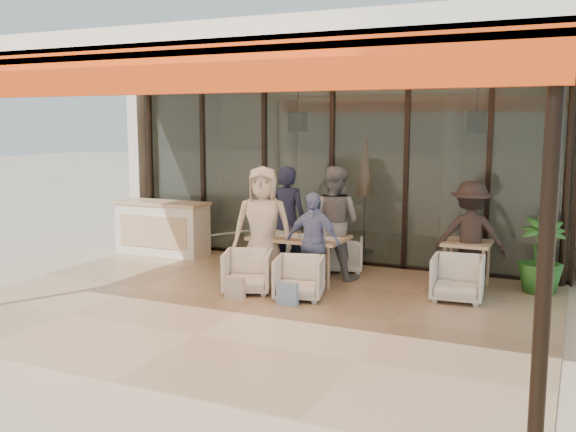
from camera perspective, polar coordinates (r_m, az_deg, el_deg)
name	(u,v)px	position (r m, az deg, el deg)	size (l,w,h in m)	color
ground	(255,305)	(9.11, -2.97, -7.89)	(70.00, 70.00, 0.00)	#C6B293
terrace_floor	(255,304)	(9.11, -2.97, -7.86)	(8.00, 6.00, 0.01)	tan
terrace_structure	(243,67)	(8.55, -3.99, 13.05)	(8.00, 6.00, 3.40)	silver
glass_storefront	(332,175)	(11.53, 3.93, 3.63)	(8.08, 0.10, 3.20)	#9EADA3
interior_block	(372,137)	(13.68, 7.47, 6.97)	(9.05, 3.62, 3.52)	silver
host_counter	(162,228)	(12.57, -11.12, -1.02)	(1.85, 0.65, 1.04)	silver
dining_table	(299,240)	(10.23, 0.96, -2.12)	(1.50, 0.90, 0.93)	tan
chair_far_left	(299,247)	(11.31, 0.98, -2.75)	(0.72, 0.67, 0.74)	white
chair_far_right	(344,253)	(11.01, 4.99, -3.32)	(0.63, 0.59, 0.65)	white
chair_near_left	(248,270)	(9.64, -3.60, -4.78)	(0.70, 0.65, 0.72)	white
chair_near_right	(299,276)	(9.28, 0.99, -5.35)	(0.68, 0.63, 0.70)	white
diner_navy	(287,220)	(10.76, -0.09, -0.36)	(0.67, 0.44, 1.83)	#171933
diner_grey	(334,223)	(10.44, 4.10, -0.60)	(0.90, 0.70, 1.85)	slate
diner_cream	(263,227)	(9.96, -2.26, -0.95)	(0.92, 0.60, 1.88)	beige
diner_periwinkle	(313,242)	(9.64, 2.20, -2.35)	(0.89, 0.37, 1.51)	#6D86B6
tote_bag_cream	(235,288)	(9.34, -4.76, -6.41)	(0.30, 0.10, 0.34)	silver
tote_bag_blue	(287,295)	(8.97, -0.05, -7.01)	(0.30, 0.10, 0.34)	#99BFD8
side_table	(467,248)	(10.16, 15.64, -2.79)	(0.70, 0.70, 0.74)	tan
side_chair	(458,276)	(9.49, 14.84, -5.21)	(0.71, 0.67, 0.73)	white
standing_woman	(470,236)	(10.13, 15.91, -1.70)	(1.08, 0.62, 1.67)	black
potted_palm	(541,256)	(10.24, 21.58, -3.33)	(0.65, 0.65, 1.15)	#1E5919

